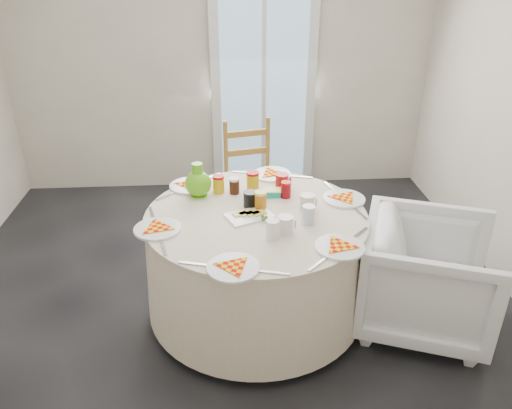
{
  "coord_description": "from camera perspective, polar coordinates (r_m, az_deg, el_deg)",
  "views": [
    {
      "loc": [
        0.0,
        -2.79,
        2.19
      ],
      "look_at": [
        0.19,
        -0.08,
        0.8
      ],
      "focal_mm": 35.0,
      "sensor_mm": 36.0,
      "label": 1
    }
  ],
  "objects": [
    {
      "name": "floor",
      "position": [
        3.55,
        -3.19,
        -11.07
      ],
      "size": [
        4.0,
        4.0,
        0.0
      ],
      "primitive_type": "plane",
      "color": "black",
      "rests_on": "ground"
    },
    {
      "name": "wall_back",
      "position": [
        4.87,
        -4.06,
        16.5
      ],
      "size": [
        4.0,
        0.02,
        2.6
      ],
      "primitive_type": "cube",
      "color": "#BCB5A3",
      "rests_on": "floor"
    },
    {
      "name": "glass_door",
      "position": [
        4.89,
        0.86,
        13.61
      ],
      "size": [
        1.0,
        0.08,
        2.1
      ],
      "primitive_type": "cube",
      "color": "silver",
      "rests_on": "floor"
    },
    {
      "name": "table",
      "position": [
        3.27,
        0.0,
        -6.65
      ],
      "size": [
        1.42,
        1.42,
        0.72
      ],
      "primitive_type": "cylinder",
      "color": "#F6DBC5",
      "rests_on": "floor"
    },
    {
      "name": "wooden_chair",
      "position": [
        4.17,
        -0.38,
        2.75
      ],
      "size": [
        0.51,
        0.49,
        0.96
      ],
      "primitive_type": null,
      "rotation": [
        0.0,
        0.0,
        0.22
      ],
      "color": "#996331",
      "rests_on": "floor"
    },
    {
      "name": "armchair",
      "position": [
        3.32,
        19.02,
        -7.46
      ],
      "size": [
        0.95,
        0.98,
        0.8
      ],
      "primitive_type": "imported",
      "rotation": [
        0.0,
        0.0,
        1.22
      ],
      "color": "white",
      "rests_on": "floor"
    },
    {
      "name": "place_settings",
      "position": [
        3.06,
        0.0,
        -0.5
      ],
      "size": [
        1.83,
        1.83,
        0.03
      ],
      "primitive_type": null,
      "rotation": [
        0.0,
        0.0,
        -0.26
      ],
      "color": "white",
      "rests_on": "table"
    },
    {
      "name": "jar_cluster",
      "position": [
        3.29,
        -0.66,
        2.47
      ],
      "size": [
        0.55,
        0.37,
        0.15
      ],
      "primitive_type": null,
      "rotation": [
        0.0,
        0.0,
        -0.26
      ],
      "color": "#B0541E",
      "rests_on": "table"
    },
    {
      "name": "butter_tub",
      "position": [
        3.29,
        1.85,
        1.81
      ],
      "size": [
        0.12,
        0.09,
        0.05
      ],
      "primitive_type": "cube",
      "rotation": [
        0.0,
        0.0,
        -0.07
      ],
      "color": "#10A69F",
      "rests_on": "table"
    },
    {
      "name": "green_pitcher",
      "position": [
        3.28,
        -6.67,
        3.16
      ],
      "size": [
        0.23,
        0.23,
        0.22
      ],
      "primitive_type": null,
      "rotation": [
        0.0,
        0.0,
        0.41
      ],
      "color": "#58B216",
      "rests_on": "table"
    },
    {
      "name": "cheese_platter",
      "position": [
        3.03,
        -0.76,
        -0.79
      ],
      "size": [
        0.32,
        0.27,
        0.04
      ],
      "primitive_type": null,
      "rotation": [
        0.0,
        0.0,
        0.41
      ],
      "color": "white",
      "rests_on": "table"
    },
    {
      "name": "mugs_glasses",
      "position": [
        3.05,
        2.88,
        0.13
      ],
      "size": [
        0.84,
        0.84,
        0.12
      ],
      "primitive_type": null,
      "rotation": [
        0.0,
        0.0,
        -0.28
      ],
      "color": "gray",
      "rests_on": "table"
    }
  ]
}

